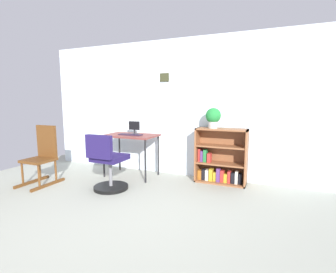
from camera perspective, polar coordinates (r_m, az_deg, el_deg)
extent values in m
plane|color=#9DA193|center=(3.01, -14.94, -18.54)|extent=(6.24, 6.24, 0.00)
cube|color=silver|center=(4.58, 1.30, 6.37)|extent=(5.20, 0.10, 2.40)
cube|color=#34351E|center=(4.60, -0.81, 13.20)|extent=(0.16, 0.02, 0.15)
cube|color=brown|center=(4.48, -8.36, 0.23)|extent=(0.91, 0.57, 0.03)
cylinder|color=black|center=(4.58, -14.31, -4.52)|extent=(0.03, 0.03, 0.72)
cylinder|color=black|center=(4.14, -5.13, -5.63)|extent=(0.03, 0.03, 0.72)
cylinder|color=black|center=(4.97, -10.87, -3.42)|extent=(0.03, 0.03, 0.72)
cylinder|color=black|center=(4.57, -2.21, -4.29)|extent=(0.03, 0.03, 0.72)
cylinder|color=#262628|center=(4.50, -7.54, 0.55)|extent=(0.16, 0.16, 0.01)
cylinder|color=#262628|center=(4.49, -7.55, 1.07)|extent=(0.03, 0.03, 0.07)
cube|color=black|center=(4.47, -7.64, 2.46)|extent=(0.21, 0.02, 0.15)
cube|color=#2E1F32|center=(4.41, -8.48, 0.41)|extent=(0.42, 0.14, 0.02)
cylinder|color=black|center=(4.03, -12.74, -11.11)|extent=(0.52, 0.52, 0.05)
cylinder|color=slate|center=(3.96, -12.84, -8.06)|extent=(0.05, 0.05, 0.40)
cube|color=#22184D|center=(3.91, -12.95, -4.69)|extent=(0.44, 0.44, 0.08)
cube|color=#22184D|center=(3.67, -15.34, -2.28)|extent=(0.42, 0.07, 0.34)
cube|color=#5C3516|center=(4.75, -28.31, -8.98)|extent=(0.04, 0.64, 0.04)
cube|color=#5C3516|center=(4.48, -25.38, -9.78)|extent=(0.04, 0.64, 0.04)
cylinder|color=#5C3516|center=(4.61, -30.02, -7.16)|extent=(0.03, 0.03, 0.34)
cylinder|color=#5C3516|center=(4.33, -27.12, -7.88)|extent=(0.03, 0.03, 0.34)
cylinder|color=#5C3516|center=(4.80, -26.97, -6.37)|extent=(0.03, 0.03, 0.34)
cylinder|color=#5C3516|center=(4.53, -24.01, -7.00)|extent=(0.03, 0.03, 0.34)
cube|color=#5C3516|center=(4.52, -27.19, -4.78)|extent=(0.42, 0.40, 0.04)
cube|color=#5C3516|center=(4.59, -25.70, -0.95)|extent=(0.40, 0.04, 0.52)
cube|color=brown|center=(4.28, 6.66, -3.95)|extent=(0.02, 0.30, 0.90)
cube|color=brown|center=(4.14, 17.28, -4.69)|extent=(0.02, 0.30, 0.90)
cube|color=brown|center=(4.12, 12.05, 1.60)|extent=(0.82, 0.30, 0.02)
cube|color=brown|center=(4.31, 11.70, -10.01)|extent=(0.82, 0.30, 0.02)
cube|color=brown|center=(4.33, 12.23, -3.96)|extent=(0.82, 0.02, 0.90)
cube|color=brown|center=(4.22, 11.82, -5.99)|extent=(0.77, 0.28, 0.02)
cube|color=brown|center=(4.16, 11.94, -2.16)|extent=(0.77, 0.28, 0.02)
cube|color=#99591E|center=(4.34, 7.25, -8.47)|extent=(0.07, 0.10, 0.16)
cube|color=black|center=(4.33, 8.09, -8.42)|extent=(0.06, 0.10, 0.18)
cube|color=beige|center=(4.31, 8.88, -8.53)|extent=(0.05, 0.12, 0.17)
cube|color=#B79323|center=(4.29, 9.75, -8.44)|extent=(0.06, 0.13, 0.20)
cube|color=#B79323|center=(4.29, 10.54, -8.83)|extent=(0.05, 0.10, 0.15)
cube|color=#593372|center=(4.27, 11.34, -8.46)|extent=(0.06, 0.13, 0.22)
cube|color=#B22D28|center=(4.26, 12.15, -8.71)|extent=(0.06, 0.09, 0.19)
cube|color=#B79323|center=(4.26, 12.90, -9.07)|extent=(0.05, 0.11, 0.14)
cube|color=#B22D28|center=(4.24, 13.66, -8.83)|extent=(0.04, 0.11, 0.19)
cube|color=black|center=(4.24, 14.49, -9.02)|extent=(0.06, 0.10, 0.17)
cube|color=beige|center=(4.22, 15.24, -8.88)|extent=(0.04, 0.11, 0.20)
cube|color=black|center=(4.22, 16.00, -9.16)|extent=(0.05, 0.10, 0.17)
cube|color=#B22D28|center=(4.26, 7.14, -4.12)|extent=(0.04, 0.09, 0.21)
cube|color=#593372|center=(4.26, 7.74, -4.37)|extent=(0.04, 0.12, 0.18)
cube|color=#237238|center=(4.24, 8.46, -4.27)|extent=(0.05, 0.12, 0.20)
cube|color=#B22D28|center=(4.23, 9.31, -4.71)|extent=(0.06, 0.11, 0.15)
cylinder|color=#B7B2A8|center=(4.12, 10.13, 2.58)|extent=(0.14, 0.14, 0.11)
sphere|color=#227E35|center=(4.11, 10.18, 4.68)|extent=(0.24, 0.24, 0.24)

